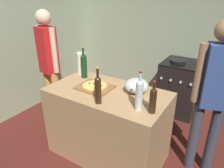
% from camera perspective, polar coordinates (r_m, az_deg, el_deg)
% --- Properties ---
extents(ground_plane, '(4.44, 3.21, 0.02)m').
position_cam_1_polar(ground_plane, '(3.22, 6.39, -13.11)').
color(ground_plane, '#511E19').
extents(kitchen_wall_rear, '(4.44, 0.10, 2.60)m').
position_cam_1_polar(kitchen_wall_rear, '(3.89, 16.49, 13.93)').
color(kitchen_wall_rear, '#99A889').
rests_on(kitchen_wall_rear, ground_plane).
extents(kitchen_wall_left, '(0.10, 3.21, 2.60)m').
position_cam_1_polar(kitchen_wall_left, '(3.88, -20.48, 13.38)').
color(kitchen_wall_left, '#99A889').
rests_on(kitchen_wall_left, ground_plane).
extents(counter, '(1.37, 0.75, 0.89)m').
position_cam_1_polar(counter, '(2.61, -1.19, -10.71)').
color(counter, tan).
rests_on(counter, ground_plane).
extents(cutting_board, '(0.40, 0.32, 0.02)m').
position_cam_1_polar(cutting_board, '(2.46, -4.63, -0.88)').
color(cutting_board, olive).
rests_on(cutting_board, counter).
extents(pizza, '(0.30, 0.30, 0.03)m').
position_cam_1_polar(pizza, '(2.45, -4.64, -0.44)').
color(pizza, tan).
rests_on(pizza, cutting_board).
extents(mixing_bowl, '(0.27, 0.27, 0.16)m').
position_cam_1_polar(mixing_bowl, '(2.33, 6.64, -0.45)').
color(mixing_bowl, '#B2B2B7').
rests_on(mixing_bowl, counter).
extents(paper_towel_roll, '(0.11, 0.11, 0.30)m').
position_cam_1_polar(paper_towel_roll, '(2.85, -8.25, 5.54)').
color(paper_towel_roll, white).
rests_on(paper_towel_roll, counter).
extents(wine_bottle_dark, '(0.07, 0.07, 0.32)m').
position_cam_1_polar(wine_bottle_dark, '(1.96, 11.00, -4.05)').
color(wine_bottle_dark, '#331E0F').
rests_on(wine_bottle_dark, counter).
extents(wine_bottle_amber, '(0.07, 0.07, 0.39)m').
position_cam_1_polar(wine_bottle_amber, '(1.97, 7.37, -2.63)').
color(wine_bottle_amber, silver).
rests_on(wine_bottle_amber, counter).
extents(wine_bottle_green, '(0.07, 0.07, 0.38)m').
position_cam_1_polar(wine_bottle_green, '(2.07, -3.79, -1.25)').
color(wine_bottle_green, '#331E0F').
rests_on(wine_bottle_green, counter).
extents(wine_bottle_clear, '(0.08, 0.08, 0.40)m').
position_cam_1_polar(wine_bottle_clear, '(2.71, -7.61, 5.14)').
color(wine_bottle_clear, '#143819').
rests_on(wine_bottle_clear, counter).
extents(stove, '(0.60, 0.63, 0.92)m').
position_cam_1_polar(stove, '(3.69, 17.76, -0.85)').
color(stove, black).
rests_on(stove, ground_plane).
extents(person_in_stripes, '(0.39, 0.23, 1.70)m').
position_cam_1_polar(person_in_stripes, '(3.13, -16.66, 5.66)').
color(person_in_stripes, '#D88C4C').
rests_on(person_in_stripes, ground_plane).
extents(person_in_red, '(0.38, 0.27, 1.71)m').
position_cam_1_polar(person_in_red, '(2.34, 25.61, -2.09)').
color(person_in_red, '#383D4C').
rests_on(person_in_red, ground_plane).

